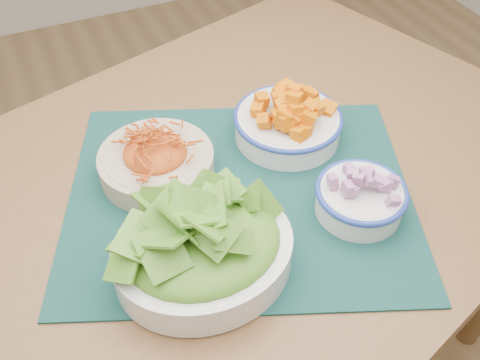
# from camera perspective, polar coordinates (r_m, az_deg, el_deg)

# --- Properties ---
(ground) EXTENTS (4.00, 4.00, 0.00)m
(ground) POSITION_cam_1_polar(r_m,az_deg,el_deg) (1.66, 6.12, -12.96)
(ground) COLOR #A07A4D
(ground) RESTS_ON ground
(table) EXTENTS (1.49, 1.21, 0.75)m
(table) POSITION_cam_1_polar(r_m,az_deg,el_deg) (0.99, -1.72, -3.67)
(table) COLOR brown
(table) RESTS_ON ground
(placemat) EXTENTS (0.70, 0.65, 0.00)m
(placemat) POSITION_cam_1_polar(r_m,az_deg,el_deg) (0.90, -0.00, -1.44)
(placemat) COLOR black
(placemat) RESTS_ON table
(carrot_bowl) EXTENTS (0.25, 0.25, 0.08)m
(carrot_bowl) POSITION_cam_1_polar(r_m,az_deg,el_deg) (0.92, -8.98, 2.42)
(carrot_bowl) COLOR tan
(carrot_bowl) RESTS_ON placemat
(squash_bowl) EXTENTS (0.20, 0.20, 0.09)m
(squash_bowl) POSITION_cam_1_polar(r_m,az_deg,el_deg) (0.98, 5.17, 6.68)
(squash_bowl) COLOR silver
(squash_bowl) RESTS_ON placemat
(lettuce_bowl) EXTENTS (0.26, 0.22, 0.12)m
(lettuce_bowl) POSITION_cam_1_polar(r_m,az_deg,el_deg) (0.76, -3.99, -6.77)
(lettuce_bowl) COLOR silver
(lettuce_bowl) RESTS_ON placemat
(onion_bowl) EXTENTS (0.15, 0.15, 0.07)m
(onion_bowl) POSITION_cam_1_polar(r_m,az_deg,el_deg) (0.87, 12.76, -1.57)
(onion_bowl) COLOR silver
(onion_bowl) RESTS_ON placemat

